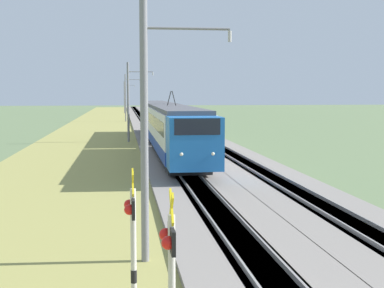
% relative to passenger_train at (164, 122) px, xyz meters
% --- Properties ---
extents(ballast_main, '(240.00, 4.40, 0.30)m').
position_rel_passenger_train_xyz_m(ballast_main, '(11.90, 0.00, -2.20)').
color(ballast_main, gray).
rests_on(ballast_main, ground).
extents(ballast_adjacent, '(240.00, 4.40, 0.30)m').
position_rel_passenger_train_xyz_m(ballast_adjacent, '(11.90, -4.37, -2.20)').
color(ballast_adjacent, gray).
rests_on(ballast_adjacent, ground).
extents(track_main, '(240.00, 1.57, 0.45)m').
position_rel_passenger_train_xyz_m(track_main, '(11.90, 0.00, -2.19)').
color(track_main, '#4C4238').
rests_on(track_main, ground).
extents(track_adjacent, '(240.00, 1.57, 0.45)m').
position_rel_passenger_train_xyz_m(track_adjacent, '(11.90, -4.37, -2.19)').
color(track_adjacent, '#4C4238').
rests_on(track_adjacent, ground).
extents(grass_verge, '(240.00, 9.83, 0.12)m').
position_rel_passenger_train_xyz_m(grass_verge, '(11.90, 7.08, -2.29)').
color(grass_verge, '#99934C').
rests_on(grass_verge, ground).
extents(passenger_train, '(40.08, 2.85, 5.02)m').
position_rel_passenger_train_xyz_m(passenger_train, '(0.00, 0.00, 0.00)').
color(passenger_train, blue).
rests_on(passenger_train, ground).
extents(crossing_signal_near, '(0.70, 0.23, 3.47)m').
position_rel_passenger_train_xyz_m(crossing_signal_near, '(-38.26, 2.94, -0.23)').
color(crossing_signal_near, beige).
rests_on(crossing_signal_near, ground).
extents(crossing_signal_aux, '(0.70, 0.23, 3.45)m').
position_rel_passenger_train_xyz_m(crossing_signal_aux, '(-35.93, 3.45, -0.24)').
color(crossing_signal_aux, beige).
rests_on(crossing_signal_aux, ground).
extents(catenary_mast_near, '(0.22, 2.56, 7.55)m').
position_rel_passenger_train_xyz_m(catenary_mast_near, '(-31.07, 2.95, 1.56)').
color(catenary_mast_near, slate).
rests_on(catenary_mast_near, ground).
extents(catenary_mast_mid, '(0.22, 2.56, 7.80)m').
position_rel_passenger_train_xyz_m(catenary_mast_mid, '(6.22, 2.95, 1.69)').
color(catenary_mast_mid, slate).
rests_on(catenary_mast_mid, ground).
extents(catenary_mast_far, '(0.22, 2.56, 7.95)m').
position_rel_passenger_train_xyz_m(catenary_mast_far, '(43.50, 2.95, 1.77)').
color(catenary_mast_far, slate).
rests_on(catenary_mast_far, ground).
extents(catenary_mast_distant, '(0.22, 2.56, 7.52)m').
position_rel_passenger_train_xyz_m(catenary_mast_distant, '(80.78, 2.95, 1.55)').
color(catenary_mast_distant, slate).
rests_on(catenary_mast_distant, ground).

